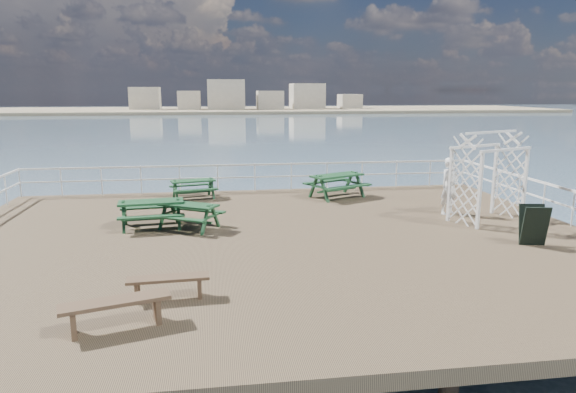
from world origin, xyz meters
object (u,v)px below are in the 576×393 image
at_px(person, 450,186).
at_px(picnic_table_c, 337,181).
at_px(picnic_table_a, 193,185).
at_px(picnic_table_b, 151,208).
at_px(picnic_table_d, 189,211).
at_px(flat_bench_near, 168,282).
at_px(flat_bench_far, 116,307).
at_px(trellis_arbor, 488,182).

bearing_deg(person, picnic_table_c, 115.94).
height_order(picnic_table_a, picnic_table_b, picnic_table_b).
bearing_deg(picnic_table_a, picnic_table_d, -102.31).
bearing_deg(picnic_table_b, flat_bench_near, -86.25).
relative_size(picnic_table_c, flat_bench_near, 1.60).
distance_m(picnic_table_c, flat_bench_far, 11.88).
height_order(picnic_table_b, picnic_table_c, picnic_table_c).
height_order(picnic_table_a, trellis_arbor, trellis_arbor).
xyz_separation_m(picnic_table_c, trellis_arbor, (3.71, -4.11, 0.60)).
height_order(picnic_table_a, flat_bench_far, picnic_table_a).
xyz_separation_m(picnic_table_b, person, (9.37, 0.32, 0.35)).
xyz_separation_m(flat_bench_far, person, (9.21, 6.98, 0.53)).
xyz_separation_m(flat_bench_near, trellis_arbor, (9.18, 4.83, 0.89)).
xyz_separation_m(flat_bench_near, flat_bench_far, (-0.77, -1.17, 0.05)).
height_order(picnic_table_c, trellis_arbor, trellis_arbor).
xyz_separation_m(trellis_arbor, person, (-0.75, 0.98, -0.30)).
relative_size(picnic_table_b, picnic_table_d, 0.92).
distance_m(picnic_table_a, flat_bench_near, 9.52).
xyz_separation_m(picnic_table_a, picnic_table_b, (-1.06, -4.03, 0.07)).
bearing_deg(flat_bench_far, picnic_table_c, 41.93).
bearing_deg(picnic_table_b, trellis_arbor, -9.60).
relative_size(picnic_table_d, trellis_arbor, 0.78).
xyz_separation_m(picnic_table_d, flat_bench_far, (-0.93, -6.36, -0.14)).
height_order(flat_bench_far, person, person).
xyz_separation_m(picnic_table_a, picnic_table_d, (0.03, -4.32, 0.03)).
bearing_deg(flat_bench_far, picnic_table_a, 68.80).
height_order(picnic_table_b, flat_bench_far, picnic_table_b).
bearing_deg(picnic_table_a, flat_bench_far, -107.53).
bearing_deg(picnic_table_b, person, -3.88).
xyz_separation_m(picnic_table_a, person, (8.30, -3.71, 0.42)).
distance_m(picnic_table_d, person, 8.31).
relative_size(picnic_table_a, flat_bench_far, 1.00).
height_order(flat_bench_near, person, person).
bearing_deg(person, flat_bench_far, -160.37).
distance_m(picnic_table_c, picnic_table_d, 6.50).
xyz_separation_m(picnic_table_d, person, (8.27, 0.62, 0.39)).
distance_m(trellis_arbor, person, 1.27).
bearing_deg(person, flat_bench_near, -162.97).
bearing_deg(picnic_table_a, picnic_table_b, -117.45).
bearing_deg(picnic_table_b, picnic_table_c, 22.48).
bearing_deg(picnic_table_c, picnic_table_b, -176.65).
xyz_separation_m(picnic_table_d, flat_bench_near, (-0.16, -5.19, -0.19)).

